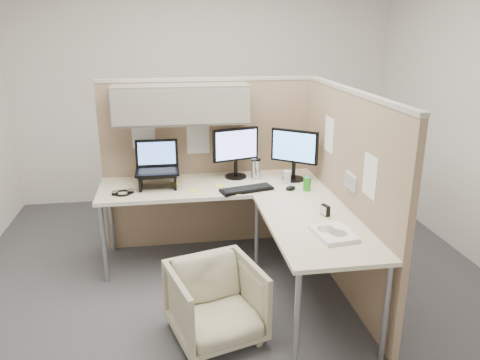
{
  "coord_description": "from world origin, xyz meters",
  "views": [
    {
      "loc": [
        -0.48,
        -3.42,
        2.07
      ],
      "look_at": [
        0.1,
        0.25,
        0.85
      ],
      "focal_mm": 35.0,
      "sensor_mm": 36.0,
      "label": 1
    }
  ],
  "objects": [
    {
      "name": "monitor_left",
      "position": [
        0.13,
        0.7,
        1.0
      ],
      "size": [
        0.43,
        0.2,
        0.47
      ],
      "rotation": [
        0.0,
        0.0,
        0.27
      ],
      "color": "black",
      "rests_on": "desk"
    },
    {
      "name": "mouse",
      "position": [
        0.54,
        0.27,
        0.75
      ],
      "size": [
        0.11,
        0.09,
        0.03
      ],
      "primitive_type": "ellipsoid",
      "rotation": [
        0.0,
        0.0,
        0.36
      ],
      "color": "black",
      "rests_on": "desk"
    },
    {
      "name": "ground",
      "position": [
        0.0,
        0.0,
        0.0
      ],
      "size": [
        4.5,
        4.5,
        0.0
      ],
      "primitive_type": "plane",
      "color": "#3E3D43",
      "rests_on": "ground"
    },
    {
      "name": "sticky_note_b",
      "position": [
        0.07,
        0.24,
        0.73
      ],
      "size": [
        0.08,
        0.08,
        0.01
      ],
      "primitive_type": "cube",
      "rotation": [
        0.0,
        0.0,
        -0.11
      ],
      "color": "yellow",
      "rests_on": "desk"
    },
    {
      "name": "office_chair",
      "position": [
        -0.21,
        -0.65,
        0.3
      ],
      "size": [
        0.7,
        0.68,
        0.59
      ],
      "primitive_type": "imported",
      "rotation": [
        0.0,
        0.0,
        0.28
      ],
      "color": "#BAB694",
      "rests_on": "ground"
    },
    {
      "name": "monitor_right",
      "position": [
        0.64,
        0.54,
        1.0
      ],
      "size": [
        0.37,
        0.29,
        0.47
      ],
      "rotation": [
        0.0,
        0.0,
        -0.64
      ],
      "color": "black",
      "rests_on": "desk"
    },
    {
      "name": "paper_stack",
      "position": [
        0.6,
        -0.68,
        0.75
      ],
      "size": [
        0.28,
        0.34,
        0.03
      ],
      "rotation": [
        0.0,
        0.0,
        0.13
      ],
      "color": "white",
      "rests_on": "desk"
    },
    {
      "name": "soda_can_silver",
      "position": [
        0.56,
        0.44,
        0.79
      ],
      "size": [
        0.07,
        0.07,
        0.12
      ],
      "primitive_type": "cylinder",
      "color": "silver",
      "rests_on": "desk"
    },
    {
      "name": "partition_back",
      "position": [
        -0.22,
        0.83,
        1.1
      ],
      "size": [
        2.0,
        0.36,
        1.63
      ],
      "color": "#9D8267",
      "rests_on": "ground"
    },
    {
      "name": "desk",
      "position": [
        0.12,
        0.13,
        0.69
      ],
      "size": [
        2.0,
        1.98,
        0.73
      ],
      "color": "beige",
      "rests_on": "ground"
    },
    {
      "name": "soda_can_green",
      "position": [
        0.68,
        0.23,
        0.79
      ],
      "size": [
        0.07,
        0.07,
        0.12
      ],
      "primitive_type": "cylinder",
      "color": "#268C1E",
      "rests_on": "desk"
    },
    {
      "name": "headphones",
      "position": [
        -0.88,
        0.39,
        0.74
      ],
      "size": [
        0.18,
        0.17,
        0.03
      ],
      "rotation": [
        0.0,
        0.0,
        0.21
      ],
      "color": "black",
      "rests_on": "desk"
    },
    {
      "name": "sticky_note_a",
      "position": [
        -0.28,
        0.36,
        0.73
      ],
      "size": [
        0.1,
        0.1,
        0.01
      ],
      "primitive_type": "cube",
      "rotation": [
        0.0,
        0.0,
        0.34
      ],
      "color": "yellow",
      "rests_on": "desk"
    },
    {
      "name": "travel_mug",
      "position": [
        0.31,
        0.62,
        0.83
      ],
      "size": [
        0.09,
        0.09,
        0.19
      ],
      "color": "silver",
      "rests_on": "desk"
    },
    {
      "name": "sticky_note_c",
      "position": [
        -0.44,
        0.59,
        0.73
      ],
      "size": [
        0.09,
        0.09,
        0.01
      ],
      "primitive_type": "cube",
      "rotation": [
        0.0,
        0.0,
        0.28
      ],
      "color": "yellow",
      "rests_on": "desk"
    },
    {
      "name": "laptop_station",
      "position": [
        -0.58,
        0.56,
        0.88
      ],
      "size": [
        0.37,
        0.32,
        0.39
      ],
      "color": "black",
      "rests_on": "desk"
    },
    {
      "name": "desk_clock",
      "position": [
        0.65,
        -0.32,
        0.77
      ],
      "size": [
        0.06,
        0.09,
        0.08
      ],
      "rotation": [
        0.0,
        0.0,
        -1.27
      ],
      "color": "black",
      "rests_on": "desk"
    },
    {
      "name": "keyboard",
      "position": [
        0.17,
        0.31,
        0.74
      ],
      "size": [
        0.48,
        0.26,
        0.02
      ],
      "primitive_type": "cube",
      "rotation": [
        0.0,
        0.0,
        0.25
      ],
      "color": "black",
      "rests_on": "desk"
    },
    {
      "name": "partition_right",
      "position": [
        0.9,
        -0.07,
        0.82
      ],
      "size": [
        0.07,
        2.03,
        1.63
      ],
      "color": "#9D8267",
      "rests_on": "ground"
    },
    {
      "name": "sticky_note_d",
      "position": [
        -0.06,
        0.46,
        0.73
      ],
      "size": [
        0.08,
        0.08,
        0.01
      ],
      "primitive_type": "cube",
      "rotation": [
        0.0,
        0.0,
        0.11
      ],
      "color": "yellow",
      "rests_on": "desk"
    }
  ]
}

